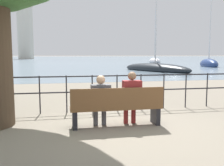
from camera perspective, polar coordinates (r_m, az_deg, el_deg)
name	(u,v)px	position (r m, az deg, el deg)	size (l,w,h in m)	color
ground_plane	(116,126)	(5.81, 0.98, -9.72)	(1000.00, 1000.00, 0.00)	gray
harbor_water	(64,57)	(164.52, -10.98, 5.76)	(600.00, 300.00, 0.01)	slate
park_bench	(117,107)	(5.64, 1.14, -5.58)	(2.09, 0.45, 0.90)	brown
seated_person_left	(101,98)	(5.62, -2.63, -3.52)	(0.43, 0.35, 1.17)	#4C4C51
seated_person_right	(131,96)	(5.76, 4.47, -2.97)	(0.42, 0.35, 1.24)	maroon
promenade_railing	(105,87)	(7.18, -1.67, -0.95)	(15.25, 0.04, 1.05)	black
sailboat_0	(155,69)	(25.48, 9.83, 3.26)	(5.53, 8.94, 7.29)	black
sailboat_1	(209,64)	(37.05, 21.23, 4.08)	(2.97, 5.61, 10.39)	navy
sailboat_3	(154,61)	(52.77, 9.69, 4.99)	(2.67, 5.30, 11.54)	silver
harbor_lighthouse	(25,27)	(109.12, -19.25, 12.09)	(6.19, 6.19, 28.02)	beige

